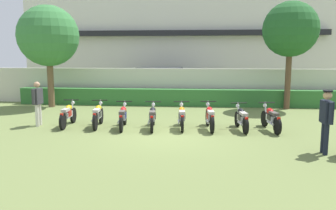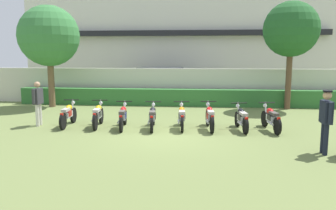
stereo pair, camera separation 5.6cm
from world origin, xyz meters
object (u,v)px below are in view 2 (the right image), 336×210
tree_far_side (291,30)px  motorcycle_in_row_6 (241,118)px  inspector_person (38,100)px  tree_near_inspector (49,36)px  parked_car (163,83)px  officer_0 (326,116)px  motorcycle_in_row_0 (68,114)px  motorcycle_in_row_1 (98,115)px  motorcycle_in_row_7 (271,118)px  motorcycle_in_row_2 (123,116)px  motorcycle_in_row_3 (153,117)px  motorcycle_in_row_5 (210,117)px  motorcycle_in_row_4 (182,117)px

tree_far_side → motorcycle_in_row_6: (-2.81, -5.11, -3.44)m
tree_far_side → inspector_person: tree_far_side is taller
tree_near_inspector → inspector_person: 5.53m
parked_car → officer_0: (5.83, -11.71, 0.12)m
motorcycle_in_row_0 → officer_0: 8.92m
parked_car → motorcycle_in_row_0: bearing=-103.3°
motorcycle_in_row_1 → motorcycle_in_row_6: bearing=-97.4°
tree_near_inspector → motorcycle_in_row_7: tree_near_inspector is taller
parked_car → motorcycle_in_row_2: bearing=-89.7°
tree_far_side → motorcycle_in_row_7: (-1.77, -5.06, -3.43)m
motorcycle_in_row_7 → inspector_person: size_ratio=1.14×
tree_far_side → motorcycle_in_row_0: size_ratio=2.76×
tree_near_inspector → tree_far_side: tree_far_side is taller
motorcycle_in_row_3 → motorcycle_in_row_2: bearing=85.2°
motorcycle_in_row_3 → motorcycle_in_row_5: motorcycle_in_row_5 is taller
tree_far_side → motorcycle_in_row_4: 7.88m
motorcycle_in_row_2 → motorcycle_in_row_7: bearing=-95.6°
motorcycle_in_row_4 → motorcycle_in_row_5: 1.02m
motorcycle_in_row_0 → motorcycle_in_row_5: (5.35, -0.03, 0.01)m
parked_car → motorcycle_in_row_0: (-2.60, -8.86, -0.49)m
motorcycle_in_row_4 → inspector_person: (-5.48, -0.03, 0.56)m
motorcycle_in_row_2 → motorcycle_in_row_6: bearing=-96.0°
motorcycle_in_row_7 → parked_car: bearing=20.8°
parked_car → motorcycle_in_row_2: parked_car is taller
motorcycle_in_row_1 → motorcycle_in_row_4: size_ratio=1.02×
motorcycle_in_row_1 → motorcycle_in_row_2: size_ratio=0.97×
tree_far_side → motorcycle_in_row_5: (-3.94, -5.07, -3.42)m
tree_near_inspector → motorcycle_in_row_5: bearing=-29.8°
parked_car → tree_far_side: 8.26m
parked_car → tree_near_inspector: bearing=-138.0°
parked_car → officer_0: size_ratio=2.61×
motorcycle_in_row_5 → officer_0: size_ratio=1.11×
parked_car → motorcycle_in_row_5: (2.76, -8.89, -0.48)m
tree_near_inspector → motorcycle_in_row_1: bearing=-49.9°
motorcycle_in_row_2 → officer_0: 6.84m
motorcycle_in_row_6 → tree_far_side: bearing=-36.1°
officer_0 → tree_far_side: bearing=-95.3°
motorcycle_in_row_4 → motorcycle_in_row_5: size_ratio=0.94×
motorcycle_in_row_2 → motorcycle_in_row_7: motorcycle_in_row_7 is taller
tree_near_inspector → motorcycle_in_row_5: size_ratio=2.64×
motorcycle_in_row_0 → motorcycle_in_row_2: motorcycle_in_row_0 is taller
motorcycle_in_row_2 → motorcycle_in_row_4: motorcycle_in_row_4 is taller
motorcycle_in_row_5 → officer_0: (3.07, -2.82, 0.60)m
motorcycle_in_row_2 → motorcycle_in_row_3: motorcycle_in_row_2 is taller
tree_far_side → motorcycle_in_row_1: 10.17m
tree_near_inspector → parked_car: bearing=38.9°
motorcycle_in_row_4 → inspector_person: size_ratio=1.08×
motorcycle_in_row_4 → parked_car: bearing=6.2°
inspector_person → motorcycle_in_row_7: bearing=0.2°
motorcycle_in_row_0 → motorcycle_in_row_5: size_ratio=0.97×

